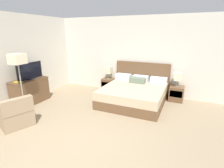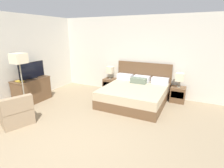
% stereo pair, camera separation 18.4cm
% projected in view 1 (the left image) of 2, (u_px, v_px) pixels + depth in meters
% --- Properties ---
extents(ground_plane, '(11.16, 11.16, 0.00)m').
position_uv_depth(ground_plane, '(75.00, 148.00, 3.45)').
color(ground_plane, '#998466').
extents(wall_back, '(7.14, 0.06, 2.75)m').
position_uv_depth(wall_back, '(134.00, 56.00, 6.34)').
color(wall_back, silver).
rests_on(wall_back, ground).
extents(wall_left, '(0.06, 5.52, 2.75)m').
position_uv_depth(wall_left, '(24.00, 59.00, 5.60)').
color(wall_left, silver).
rests_on(wall_left, ground).
extents(bed, '(1.95, 1.99, 1.18)m').
position_uv_depth(bed, '(134.00, 93.00, 5.63)').
color(bed, brown).
rests_on(bed, ground).
extents(nightstand_left, '(0.45, 0.43, 0.50)m').
position_uv_depth(nightstand_left, '(109.00, 85.00, 6.74)').
color(nightstand_left, brown).
rests_on(nightstand_left, ground).
extents(nightstand_right, '(0.45, 0.43, 0.50)m').
position_uv_depth(nightstand_right, '(176.00, 94.00, 5.77)').
color(nightstand_right, brown).
rests_on(nightstand_right, ground).
extents(table_lamp_left, '(0.24, 0.24, 0.47)m').
position_uv_depth(table_lamp_left, '(108.00, 70.00, 6.58)').
color(table_lamp_left, gray).
rests_on(table_lamp_left, nightstand_left).
extents(table_lamp_right, '(0.24, 0.24, 0.47)m').
position_uv_depth(table_lamp_right, '(178.00, 77.00, 5.61)').
color(table_lamp_right, gray).
rests_on(table_lamp_right, nightstand_right).
extents(dresser, '(0.56, 1.13, 0.77)m').
position_uv_depth(dresser, '(30.00, 91.00, 5.58)').
color(dresser, brown).
rests_on(dresser, ground).
extents(tv, '(0.18, 0.92, 0.52)m').
position_uv_depth(tv, '(30.00, 71.00, 5.47)').
color(tv, black).
rests_on(tv, dresser).
extents(book_red_cover, '(0.23, 0.17, 0.03)m').
position_uv_depth(book_red_cover, '(18.00, 82.00, 5.14)').
color(book_red_cover, gold).
rests_on(book_red_cover, dresser).
extents(armchair_by_window, '(0.89, 0.88, 0.76)m').
position_uv_depth(armchair_by_window, '(16.00, 115.00, 4.21)').
color(armchair_by_window, '#9E8466').
rests_on(armchair_by_window, ground).
extents(floor_lamp, '(0.34, 0.34, 1.66)m').
position_uv_depth(floor_lamp, '(18.00, 63.00, 4.55)').
color(floor_lamp, gray).
rests_on(floor_lamp, ground).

